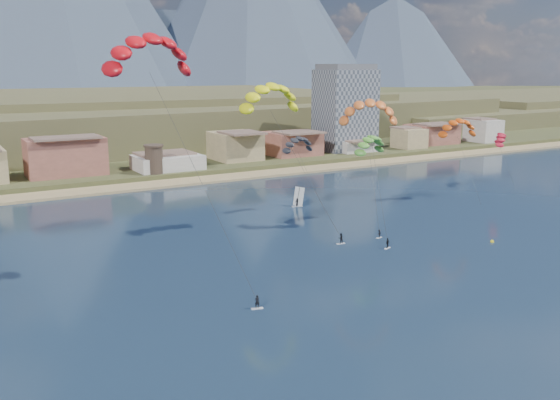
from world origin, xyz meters
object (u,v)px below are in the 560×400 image
object	(u,v)px
kitesurfer_orange	(369,108)
kitesurfer_green	(370,143)
kitesurfer_yellow	(270,94)
buoy	(492,242)
watchtower	(154,159)
apartment_tower	(345,108)
windsurfer	(298,200)
kitesurfer_red	(149,48)

from	to	relation	value
kitesurfer_orange	kitesurfer_green	bearing A→B (deg)	46.55
kitesurfer_yellow	buoy	xyz separation A→B (m)	(33.06, -28.09, -27.80)
kitesurfer_green	watchtower	bearing A→B (deg)	108.17
apartment_tower	windsurfer	world-z (taller)	apartment_tower
watchtower	kitesurfer_orange	size ratio (longest dim) A/B	0.29
watchtower	buoy	world-z (taller)	watchtower
watchtower	buoy	distance (m)	102.23
kitesurfer_red	windsurfer	bearing A→B (deg)	37.07
apartment_tower	kitesurfer_orange	distance (m)	108.08
apartment_tower	windsurfer	distance (m)	91.37
kitesurfer_orange	buoy	world-z (taller)	kitesurfer_orange
kitesurfer_red	kitesurfer_orange	xyz separation A→B (m)	(49.14, 11.75, -10.70)
watchtower	kitesurfer_yellow	world-z (taller)	kitesurfer_yellow
kitesurfer_red	watchtower	bearing A→B (deg)	71.31
kitesurfer_red	windsurfer	world-z (taller)	kitesurfer_red
watchtower	windsurfer	world-z (taller)	watchtower
apartment_tower	buoy	size ratio (longest dim) A/B	44.63
windsurfer	buoy	world-z (taller)	windsurfer
kitesurfer_yellow	windsurfer	xyz separation A→B (m)	(17.09, 16.89, -26.43)
windsurfer	buoy	distance (m)	47.74
kitesurfer_red	buoy	distance (m)	73.34
watchtower	kitesurfer_green	xyz separation A→B (m)	(23.44, -71.41, 10.94)
watchtower	kitesurfer_red	size ratio (longest dim) A/B	0.21
watchtower	buoy	size ratio (longest dim) A/B	12.00
watchtower	kitesurfer_orange	xyz separation A→B (m)	(19.67, -75.40, 18.51)
apartment_tower	kitesurfer_green	xyz separation A→B (m)	(-56.56, -85.41, -0.51)
kitesurfer_red	kitesurfer_orange	size ratio (longest dim) A/B	1.37
apartment_tower	kitesurfer_yellow	world-z (taller)	apartment_tower
kitesurfer_green	windsurfer	distance (m)	26.21
kitesurfer_orange	apartment_tower	bearing A→B (deg)	55.99
kitesurfer_yellow	watchtower	bearing A→B (deg)	90.86
windsurfer	kitesurfer_yellow	bearing A→B (deg)	-135.34
apartment_tower	kitesurfer_yellow	distance (m)	114.36
watchtower	kitesurfer_red	bearing A→B (deg)	-108.69
kitesurfer_red	kitesurfer_orange	distance (m)	51.65
apartment_tower	watchtower	xyz separation A→B (m)	(-80.00, -14.00, -11.45)
apartment_tower	kitesurfer_orange	xyz separation A→B (m)	(-60.33, -89.40, 7.06)
kitesurfer_red	buoy	size ratio (longest dim) A/B	55.97
kitesurfer_yellow	windsurfer	world-z (taller)	kitesurfer_yellow
watchtower	apartment_tower	bearing A→B (deg)	9.93
buoy	watchtower	bearing A→B (deg)	109.51
kitesurfer_yellow	buoy	world-z (taller)	kitesurfer_yellow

